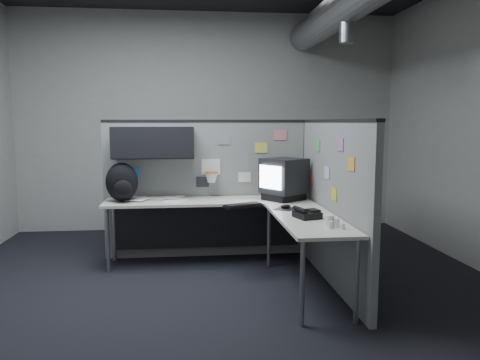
{
  "coord_description": "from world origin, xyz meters",
  "views": [
    {
      "loc": [
        -0.31,
        -4.23,
        1.6
      ],
      "look_at": [
        0.19,
        0.35,
        1.03
      ],
      "focal_mm": 35.0,
      "sensor_mm": 36.0,
      "label": 1
    }
  ],
  "objects": [
    {
      "name": "room",
      "position": [
        0.56,
        0.0,
        2.1
      ],
      "size": [
        5.62,
        5.62,
        3.22
      ],
      "color": "black",
      "rests_on": "ground"
    },
    {
      "name": "partition_back",
      "position": [
        -0.25,
        1.23,
        1.0
      ],
      "size": [
        2.44,
        0.42,
        1.63
      ],
      "color": "slate",
      "rests_on": "ground"
    },
    {
      "name": "partition_right",
      "position": [
        1.1,
        0.22,
        0.82
      ],
      "size": [
        0.07,
        2.23,
        1.63
      ],
      "color": "slate",
      "rests_on": "ground"
    },
    {
      "name": "desk",
      "position": [
        0.15,
        0.7,
        0.61
      ],
      "size": [
        2.31,
        2.11,
        0.73
      ],
      "color": "beige",
      "rests_on": "ground"
    },
    {
      "name": "monitor",
      "position": [
        0.75,
        0.9,
        0.97
      ],
      "size": [
        0.57,
        0.57,
        0.47
      ],
      "rotation": [
        0.0,
        0.0,
        -0.17
      ],
      "color": "black",
      "rests_on": "desk"
    },
    {
      "name": "keyboard",
      "position": [
        0.24,
        0.5,
        0.75
      ],
      "size": [
        0.43,
        0.29,
        0.04
      ],
      "rotation": [
        0.0,
        0.0,
        -0.38
      ],
      "color": "black",
      "rests_on": "desk"
    },
    {
      "name": "mouse",
      "position": [
        0.66,
        0.35,
        0.75
      ],
      "size": [
        0.27,
        0.28,
        0.05
      ],
      "rotation": [
        0.0,
        0.0,
        0.17
      ],
      "color": "black",
      "rests_on": "desk"
    },
    {
      "name": "phone",
      "position": [
        0.76,
        -0.12,
        0.77
      ],
      "size": [
        0.25,
        0.27,
        0.1
      ],
      "rotation": [
        0.0,
        0.0,
        0.12
      ],
      "color": "black",
      "rests_on": "desk"
    },
    {
      "name": "bottles",
      "position": [
        0.89,
        -0.52,
        0.77
      ],
      "size": [
        0.13,
        0.17,
        0.08
      ],
      "rotation": [
        0.0,
        0.0,
        -0.07
      ],
      "color": "silver",
      "rests_on": "desk"
    },
    {
      "name": "cup",
      "position": [
        0.86,
        -0.48,
        0.78
      ],
      "size": [
        0.09,
        0.09,
        0.1
      ],
      "primitive_type": "cylinder",
      "rotation": [
        0.0,
        0.0,
        -0.26
      ],
      "color": "white",
      "rests_on": "desk"
    },
    {
      "name": "papers",
      "position": [
        -0.74,
        1.16,
        0.74
      ],
      "size": [
        0.86,
        0.76,
        0.02
      ],
      "rotation": [
        0.0,
        0.0,
        -0.34
      ],
      "color": "white",
      "rests_on": "desk"
    },
    {
      "name": "backpack",
      "position": [
        -1.04,
        0.98,
        0.94
      ],
      "size": [
        0.38,
        0.36,
        0.43
      ],
      "rotation": [
        0.0,
        0.0,
        -0.13
      ],
      "color": "black",
      "rests_on": "desk"
    }
  ]
}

